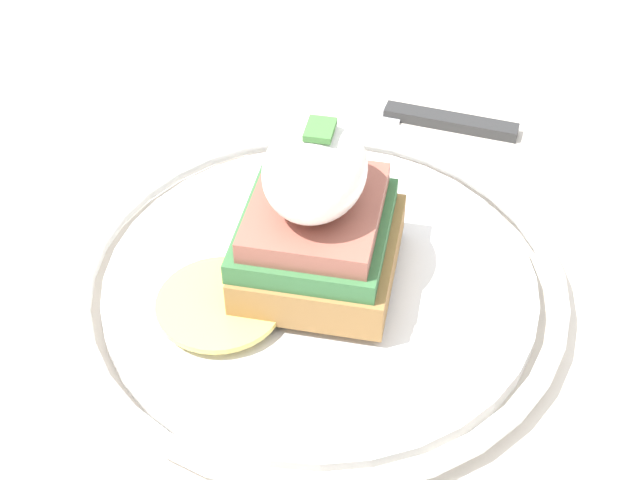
# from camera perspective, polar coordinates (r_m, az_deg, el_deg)

# --- Properties ---
(dining_table) EXTENTS (0.93, 0.65, 0.76)m
(dining_table) POSITION_cam_1_polar(r_m,az_deg,el_deg) (0.57, 5.81, -11.42)
(dining_table) COLOR beige
(dining_table) RESTS_ON ground_plane
(plate) EXTENTS (0.24, 0.24, 0.02)m
(plate) POSITION_cam_1_polar(r_m,az_deg,el_deg) (0.44, -0.00, -2.60)
(plate) COLOR white
(plate) RESTS_ON dining_table
(sandwich) EXTENTS (0.10, 0.11, 0.09)m
(sandwich) POSITION_cam_1_polar(r_m,az_deg,el_deg) (0.41, -0.40, 1.28)
(sandwich) COLOR #9E703D
(sandwich) RESTS_ON plate
(knife) EXTENTS (0.04, 0.19, 0.01)m
(knife) POSITION_cam_1_polar(r_m,az_deg,el_deg) (0.56, 4.66, 8.15)
(knife) COLOR #2D2D2D
(knife) RESTS_ON dining_table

